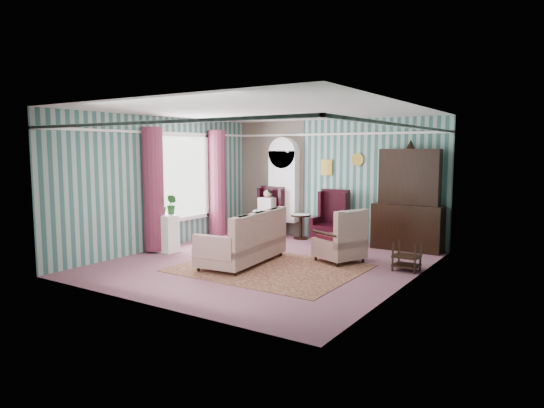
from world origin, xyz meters
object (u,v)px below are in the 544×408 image
Objects in this scene: bookcase at (284,191)px; nest_table at (407,256)px; coffee_table at (251,248)px; wingback_right at (329,217)px; sofa at (242,238)px; wingback_left at (267,212)px; round_side_table at (301,227)px; floral_armchair at (339,238)px; seated_woman at (267,213)px; dresser_hutch at (408,196)px; plant_stand at (165,233)px.

nest_table is (3.82, -1.94, -0.85)m from bookcase.
bookcase is at bearing 108.16° from coffee_table.
wingback_right is 0.61× the size of sofa.
wingback_left is 2.08× the size of round_side_table.
floral_armchair is (1.85, -1.73, 0.17)m from round_side_table.
seated_woman is at bearing 159.15° from nest_table.
floral_armchair is at bearing -59.64° from sofa.
dresser_hutch reaches higher than round_side_table.
bookcase is 4.37m from nest_table.
round_side_table is 2.45m from coffee_table.
dresser_hutch reaches higher than sofa.
floral_armchair is at bearing -29.86° from seated_woman.
wingback_right is (1.75, 0.00, 0.00)m from wingback_left.
bookcase is 0.68m from wingback_left.
bookcase is 3.25m from floral_armchair.
wingback_left is 0.61× the size of sofa.
wingback_left is 1.32× the size of floral_armchair.
bookcase is 4.15× the size of nest_table.
bookcase is 3.73× the size of round_side_table.
seated_woman is 1.47× the size of plant_stand.
wingback_right is 3.76m from plant_stand.
coffee_table is at bearing -132.83° from dresser_hutch.
dresser_hutch is at bearing 0.88° from floral_armchair.
bookcase is at bearing 11.46° from sofa.
wingback_right reaches higher than plant_stand.
dresser_hutch is at bearing 4.41° from wingback_left.
bookcase is 3.39m from plant_stand.
seated_woman is (-1.75, 0.00, -0.04)m from wingback_right.
coffee_table is at bearing 13.46° from plant_stand.
wingback_left reaches higher than plant_stand.
round_side_table is 3.60m from nest_table.
wingback_left and wingback_right have the same top height.
dresser_hutch is 2.00× the size of seated_woman.
floral_armchair is at bearing 18.29° from plant_stand.
wingback_right is at bearing 74.81° from coffee_table.
wingback_left reaches higher than round_side_table.
round_side_table is at bearing 69.96° from floral_armchair.
bookcase reaches higher than wingback_right.
wingback_left is at bearing 159.15° from nest_table.
bookcase is at bearing 57.34° from seated_woman.
plant_stand is 0.85× the size of floral_armchair.
bookcase is 0.70m from seated_woman.
seated_woman is at bearing 180.00° from wingback_right.
bookcase is 0.95× the size of dresser_hutch.
seated_woman is at bearing 83.18° from floral_armchair.
coffee_table is (1.13, -2.29, -0.41)m from wingback_left.
seated_woman is at bearing 116.25° from coffee_table.
round_side_table is at bearing 9.46° from seated_woman.
wingback_right reaches higher than seated_woman.
seated_woman is 2.97m from sofa.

